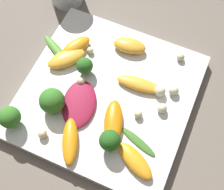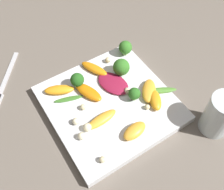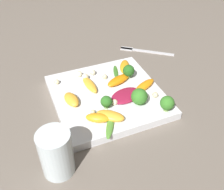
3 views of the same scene
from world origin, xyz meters
name	(u,v)px [view 3 (image 3 of 3)]	position (x,y,z in m)	size (l,w,h in m)	color
ground_plane	(107,99)	(0.00, 0.00, 0.00)	(2.40, 2.40, 0.00)	#6B6056
plate	(107,96)	(0.00, 0.00, 0.01)	(0.28, 0.28, 0.02)	white
drinking_glass	(56,153)	(0.17, 0.17, 0.05)	(0.07, 0.07, 0.10)	silver
fork	(141,50)	(-0.20, -0.19, 0.00)	(0.16, 0.13, 0.01)	silver
radicchio_leaf_0	(126,95)	(-0.04, 0.03, 0.03)	(0.10, 0.08, 0.01)	maroon
orange_segment_0	(118,80)	(-0.05, -0.03, 0.03)	(0.08, 0.05, 0.02)	orange
orange_segment_1	(145,85)	(-0.10, 0.02, 0.03)	(0.08, 0.05, 0.02)	orange
orange_segment_2	(90,85)	(0.03, -0.04, 0.03)	(0.03, 0.08, 0.01)	#FCAD33
orange_segment_3	(125,67)	(-0.09, -0.09, 0.03)	(0.06, 0.08, 0.02)	orange
orange_segment_4	(71,99)	(0.10, 0.00, 0.03)	(0.04, 0.06, 0.02)	#FCAD33
orange_segment_5	(98,118)	(0.06, 0.09, 0.03)	(0.06, 0.05, 0.02)	orange
orange_segment_6	(110,116)	(0.03, 0.09, 0.03)	(0.07, 0.07, 0.02)	#FCAD33
broccoli_floret_0	(167,103)	(-0.11, 0.12, 0.04)	(0.04, 0.04, 0.04)	#7A9E51
broccoli_floret_1	(139,97)	(-0.06, 0.07, 0.05)	(0.04, 0.04, 0.04)	#7A9E51
broccoli_floret_2	(106,102)	(0.02, 0.05, 0.04)	(0.03, 0.03, 0.03)	#7A9E51
broccoli_floret_3	(129,71)	(-0.08, -0.04, 0.05)	(0.03, 0.03, 0.04)	#84AD5B
arugula_sprig_0	(110,126)	(0.04, 0.12, 0.03)	(0.05, 0.08, 0.01)	#518E33
arugula_sprig_1	(116,72)	(-0.06, -0.08, 0.02)	(0.03, 0.07, 0.00)	#3D7528
macadamia_nut_0	(85,77)	(0.04, -0.08, 0.03)	(0.02, 0.02, 0.02)	beige
macadamia_nut_1	(93,72)	(0.01, -0.09, 0.03)	(0.02, 0.02, 0.02)	beige
macadamia_nut_2	(57,82)	(0.11, -0.09, 0.03)	(0.01, 0.01, 0.01)	beige
macadamia_nut_3	(79,74)	(0.05, -0.10, 0.03)	(0.02, 0.02, 0.02)	beige
macadamia_nut_4	(105,77)	(-0.02, -0.06, 0.03)	(0.01, 0.01, 0.01)	beige
macadamia_nut_5	(93,112)	(0.06, 0.06, 0.03)	(0.01, 0.01, 0.01)	beige
macadamia_nut_6	(114,102)	(0.00, 0.05, 0.03)	(0.01, 0.01, 0.01)	beige
macadamia_nut_7	(155,95)	(-0.11, 0.06, 0.03)	(0.02, 0.02, 0.02)	beige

